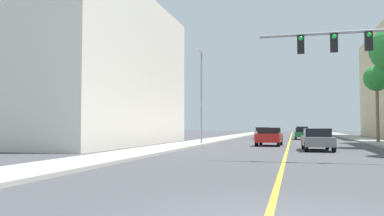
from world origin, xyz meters
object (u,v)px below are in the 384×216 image
Objects in this scene: car_yellow at (302,132)px; car_silver at (263,133)px; palm_far at (377,79)px; car_red at (269,136)px; car_green at (302,133)px; street_lamp at (201,92)px; car_gray at (317,139)px.

car_silver is (-5.08, -10.60, -0.02)m from car_yellow.
car_red is (-9.53, -6.96, -5.21)m from palm_far.
car_red is 0.86× the size of car_green.
car_green is (-6.59, 10.00, -5.27)m from palm_far.
palm_far is 1.81× the size of car_red.
palm_far is at bearing -74.39° from car_yellow.
street_lamp is 18.78m from car_silver.
palm_far is 13.08m from car_green.
car_gray is at bearing -90.16° from car_yellow.
street_lamp is at bearing -104.51° from car_silver.
car_green is at bearing -17.27° from car_silver.
car_red is 0.88× the size of car_yellow.
palm_far reaches higher than car_silver.
car_gray is at bearing -87.68° from car_green.
car_green is (2.94, 16.95, -0.06)m from car_red.
car_red is at bearing -98.80° from car_green.
car_yellow is 0.98× the size of car_green.
street_lamp reaches higher than car_red.
palm_far is (15.30, 6.70, 1.39)m from street_lamp.
street_lamp is 1.81× the size of car_gray.
street_lamp is 1.82× the size of car_silver.
car_gray is (9.22, -5.84, -3.85)m from street_lamp.
car_green is at bearing -91.63° from car_yellow.
car_yellow is 34.42m from car_gray.
car_silver is at bearing 135.46° from palm_far.
palm_far is 14.89m from car_gray.
palm_far reaches higher than car_green.
street_lamp reaches higher than car_green.
street_lamp is 1.79× the size of car_yellow.
car_silver is 24.42m from car_gray.
palm_far is at bearing -55.56° from car_green.
palm_far is at bearing 38.46° from car_red.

